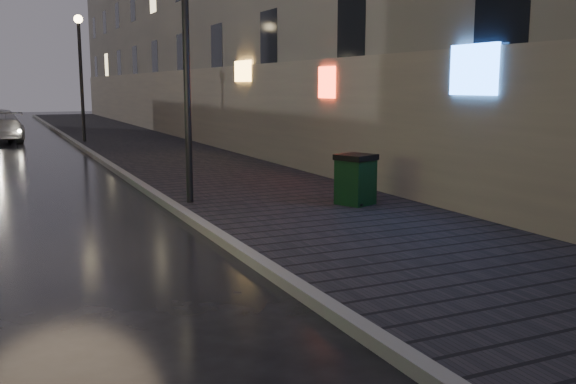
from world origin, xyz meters
The scene contains 7 objects.
ground centered at (0.00, 0.00, 0.00)m, with size 120.00×120.00×0.00m, color black.
sidewalk centered at (3.90, 21.00, 0.07)m, with size 4.60×58.00×0.15m, color black.
curb centered at (1.50, 21.00, 0.07)m, with size 0.20×58.00×0.15m, color slate.
building_near centered at (7.10, 25.00, 6.50)m, with size 1.80×50.00×13.00m, color #605B54.
lamp_near centered at (1.85, 6.00, 3.49)m, with size 0.36×0.36×5.28m.
lamp_far centered at (1.85, 22.00, 3.49)m, with size 0.36×0.36×5.28m.
trash_bin centered at (4.82, 4.37, 0.66)m, with size 0.86×0.86×1.01m.
Camera 1 is at (-1.78, -6.63, 2.52)m, focal length 40.00 mm.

